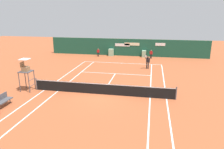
{
  "coord_description": "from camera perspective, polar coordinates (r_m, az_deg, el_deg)",
  "views": [
    {
      "loc": [
        3.96,
        -16.16,
        6.62
      ],
      "look_at": [
        0.22,
        3.32,
        0.8
      ],
      "focal_mm": 33.82,
      "sensor_mm": 36.0,
      "label": 1
    }
  ],
  "objects": [
    {
      "name": "player_bench",
      "position": [
        17.51,
        -27.42,
        -6.02
      ],
      "size": [
        0.54,
        1.36,
        0.88
      ],
      "rotation": [
        0.0,
        0.0,
        -1.57
      ],
      "color": "#38383D",
      "rests_on": "ground_plane"
    },
    {
      "name": "player_on_baseline",
      "position": [
        26.13,
        9.6,
        3.57
      ],
      "size": [
        0.67,
        0.66,
        1.82
      ],
      "rotation": [
        0.0,
        0.0,
        3.08
      ],
      "color": "black",
      "rests_on": "ground_plane"
    },
    {
      "name": "umpire_chair",
      "position": [
        19.69,
        -22.31,
        1.12
      ],
      "size": [
        1.0,
        1.0,
        2.85
      ],
      "rotation": [
        0.0,
        0.0,
        -1.57
      ],
      "color": "#47474C",
      "rests_on": "ground_plane"
    },
    {
      "name": "ball_kid_centre_post",
      "position": [
        33.28,
        -3.77,
        6.1
      ],
      "size": [
        0.42,
        0.18,
        1.25
      ],
      "rotation": [
        0.0,
        0.0,
        3.06
      ],
      "color": "black",
      "rests_on": "ground_plane"
    },
    {
      "name": "tennis_ball_by_sideline",
      "position": [
        27.58,
        -8.04,
        2.36
      ],
      "size": [
        0.07,
        0.07,
        0.07
      ],
      "primitive_type": "sphere",
      "color": "#CCE033",
      "rests_on": "ground_plane"
    },
    {
      "name": "tennis_ball_mid_court",
      "position": [
        20.97,
        -4.7,
        -2.01
      ],
      "size": [
        0.07,
        0.07,
        0.07
      ],
      "primitive_type": "sphere",
      "color": "#CCE033",
      "rests_on": "ground_plane"
    },
    {
      "name": "ball_kid_left_post",
      "position": [
        32.22,
        10.51,
        5.59
      ],
      "size": [
        0.43,
        0.22,
        1.31
      ],
      "rotation": [
        0.0,
        0.0,
        2.95
      ],
      "color": "black",
      "rests_on": "ground_plane"
    },
    {
      "name": "tennis_net",
      "position": [
        17.73,
        -2.72,
        -3.83
      ],
      "size": [
        12.1,
        0.1,
        1.07
      ],
      "color": "#4C4C51",
      "rests_on": "ground_plane"
    },
    {
      "name": "ground_plane",
      "position": [
        18.43,
        -2.28,
        -4.71
      ],
      "size": [
        80.0,
        80.0,
        0.01
      ],
      "color": "#A8512D"
    },
    {
      "name": "sponsor_back_wall",
      "position": [
        33.79,
        4.03,
        7.24
      ],
      "size": [
        25.0,
        1.02,
        2.69
      ],
      "color": "#194C38",
      "rests_on": "ground_plane"
    }
  ]
}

